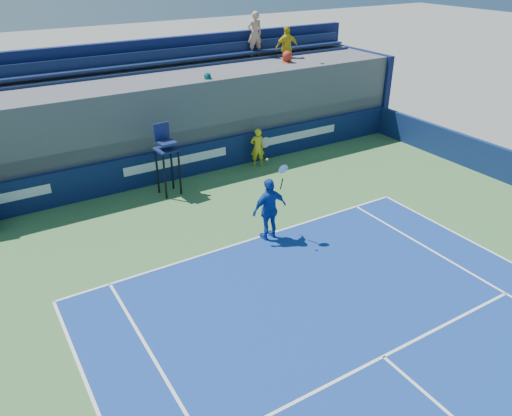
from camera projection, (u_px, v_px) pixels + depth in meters
ball_person at (257, 147)px, 19.22m from camera, size 0.64×0.52×1.51m
back_hoarding at (176, 163)px, 18.23m from camera, size 20.40×0.21×1.20m
umpire_chair at (166, 152)px, 16.69m from camera, size 0.76×0.76×2.48m
tennis_player at (270, 209)px, 14.26m from camera, size 1.11×0.48×2.57m
stadium_seating at (153, 116)px, 19.22m from camera, size 21.00×4.05×5.25m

